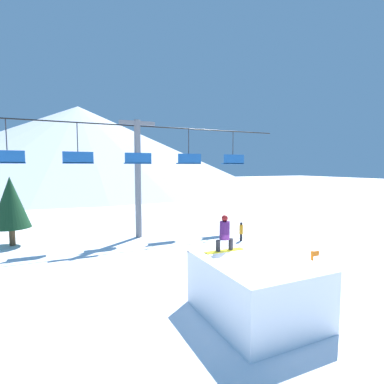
% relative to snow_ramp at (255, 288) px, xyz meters
% --- Properties ---
extents(ground_plane, '(220.00, 220.00, 0.00)m').
position_rel_snow_ramp_xyz_m(ground_plane, '(0.20, -0.14, -0.94)').
color(ground_plane, white).
extents(mountain_ridge, '(89.61, 89.61, 19.83)m').
position_rel_snow_ramp_xyz_m(mountain_ridge, '(0.20, 73.94, 8.98)').
color(mountain_ridge, silver).
rests_on(mountain_ridge, ground_plane).
extents(snow_ramp, '(3.13, 3.82, 1.88)m').
position_rel_snow_ramp_xyz_m(snow_ramp, '(0.00, 0.00, 0.00)').
color(snow_ramp, white).
rests_on(snow_ramp, ground_plane).
extents(snowboarder, '(1.48, 0.36, 1.29)m').
position_rel_snow_ramp_xyz_m(snowboarder, '(-0.42, 1.27, 1.57)').
color(snowboarder, yellow).
rests_on(snowboarder, snow_ramp).
extents(chairlift, '(22.22, 0.44, 7.97)m').
position_rel_snow_ramp_xyz_m(chairlift, '(-0.62, 12.30, 3.88)').
color(chairlift, slate).
rests_on(chairlift, ground_plane).
extents(pine_tree_near, '(2.22, 2.22, 4.26)m').
position_rel_snow_ramp_xyz_m(pine_tree_near, '(-8.27, 13.40, 1.73)').
color(pine_tree_near, '#4C3823').
rests_on(pine_tree_near, ground_plane).
extents(trail_marker, '(0.41, 0.10, 1.61)m').
position_rel_snow_ramp_xyz_m(trail_marker, '(3.15, 0.64, -0.08)').
color(trail_marker, orange).
rests_on(trail_marker, ground_plane).
extents(distant_skier, '(0.24, 0.24, 1.23)m').
position_rel_snow_ramp_xyz_m(distant_skier, '(5.20, 8.50, -0.27)').
color(distant_skier, black).
rests_on(distant_skier, ground_plane).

